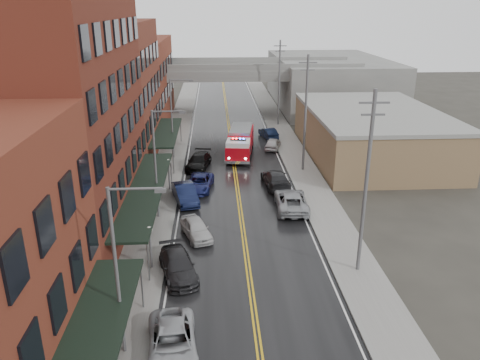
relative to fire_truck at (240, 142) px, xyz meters
name	(u,v)px	position (x,y,z in m)	size (l,w,h in m)	color
road	(237,189)	(-0.87, -10.61, -1.64)	(11.00, 160.00, 0.02)	black
sidewalk_left	(160,190)	(-8.17, -10.61, -1.58)	(3.00, 160.00, 0.15)	slate
sidewalk_right	(313,187)	(6.43, -10.61, -1.58)	(3.00, 160.00, 0.15)	slate
curb_left	(178,190)	(-6.52, -10.61, -1.58)	(0.30, 160.00, 0.15)	gray
curb_right	(296,187)	(4.78, -10.61, -1.58)	(0.30, 160.00, 0.15)	gray
brick_building_b	(60,114)	(-14.17, -17.61, 7.35)	(9.00, 20.00, 18.00)	maroon
brick_building_c	(111,93)	(-14.17, -0.11, 5.85)	(9.00, 15.00, 15.00)	maroon
brick_building_far	(136,82)	(-14.17, 17.39, 4.35)	(9.00, 20.00, 12.00)	maroon
tan_building	(371,134)	(15.13, -0.61, 0.85)	(14.00, 22.00, 5.00)	#90744D
right_far_block	(329,81)	(17.13, 29.39, 2.35)	(18.00, 30.00, 8.00)	slate
awning_1	(146,189)	(-8.36, -17.61, 1.34)	(2.60, 18.00, 3.09)	black
awning_2	(167,132)	(-8.36, -0.11, 1.33)	(2.60, 13.00, 3.09)	black
globe_lamp_1	(150,238)	(-7.27, -24.61, 0.66)	(0.44, 0.44, 3.12)	#59595B
globe_lamp_2	(169,168)	(-7.27, -10.61, 0.66)	(0.44, 0.44, 3.12)	#59595B
street_lamp_0	(121,263)	(-7.42, -32.61, 3.53)	(2.64, 0.22, 9.00)	#59595B
street_lamp_1	(158,158)	(-7.42, -16.61, 3.53)	(2.64, 0.22, 9.00)	#59595B
street_lamp_2	(174,114)	(-7.42, -0.61, 3.53)	(2.64, 0.22, 9.00)	#59595B
utility_pole_0	(366,182)	(6.33, -25.61, 4.65)	(1.80, 0.24, 12.00)	#59595B
utility_pole_1	(306,112)	(6.33, -5.61, 4.65)	(1.80, 0.24, 12.00)	#59595B
utility_pole_2	(279,82)	(6.33, 14.39, 4.65)	(1.80, 0.24, 12.00)	#59595B
overpass	(227,77)	(-0.87, 21.39, 4.33)	(40.00, 10.00, 7.50)	slate
fire_truck	(240,142)	(0.00, 0.00, 0.00)	(4.23, 8.64, 3.05)	#B50814
parked_car_left_2	(172,343)	(-5.23, -32.88, -0.93)	(2.42, 5.24, 1.46)	#A3A7AB
parked_car_left_3	(178,266)	(-5.45, -25.53, -0.94)	(2.01, 4.94, 1.43)	black
parked_car_left_4	(196,228)	(-4.47, -20.15, -0.95)	(1.67, 4.14, 1.41)	#B9B9B9
parked_car_left_5	(185,194)	(-5.65, -13.41, -0.85)	(1.70, 4.88, 1.61)	#0E1533
parked_car_left_6	(199,183)	(-4.47, -10.47, -0.97)	(2.26, 4.91, 1.37)	navy
parked_car_left_7	(199,161)	(-4.72, -4.22, -0.89)	(2.14, 5.26, 1.53)	black
parked_car_right_0	(291,201)	(3.51, -15.44, -0.86)	(2.62, 5.68, 1.58)	#96999D
parked_car_right_1	(276,179)	(2.86, -10.03, -0.86)	(2.22, 5.46, 1.59)	black
parked_car_right_2	(273,144)	(4.13, 2.48, -0.97)	(1.62, 4.02, 1.37)	#BCBCBC
parked_car_right_3	(268,133)	(4.13, 7.55, -0.97)	(1.46, 4.18, 1.38)	black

